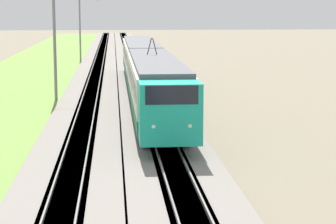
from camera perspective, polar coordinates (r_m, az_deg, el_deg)
ballast_main at (r=54.74m, az=-6.63°, el=1.79°), size 240.00×4.40×0.30m
ballast_adjacent at (r=54.77m, az=-2.11°, el=1.85°), size 240.00×4.40×0.30m
track_main at (r=54.74m, az=-6.63°, el=1.80°), size 240.00×1.57×0.45m
track_adjacent at (r=54.77m, az=-2.11°, el=1.86°), size 240.00×1.57×0.45m
grass_verge at (r=55.27m, az=-12.77°, el=1.60°), size 240.00×13.55×0.12m
passenger_train at (r=50.04m, az=-1.88°, el=3.74°), size 42.89×2.92×5.10m
catenary_mast_mid at (r=49.60m, az=-9.78°, el=6.22°), size 0.22×2.56×9.07m
catenary_mast_far at (r=87.65m, az=-7.64°, el=7.46°), size 0.22×2.56×9.00m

